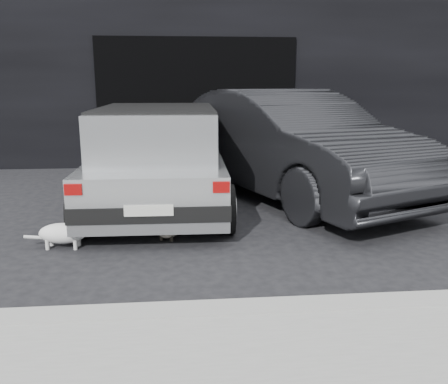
{
  "coord_description": "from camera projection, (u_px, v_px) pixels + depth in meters",
  "views": [
    {
      "loc": [
        0.65,
        -5.81,
        1.75
      ],
      "look_at": [
        1.13,
        -0.67,
        0.54
      ],
      "focal_mm": 38.0,
      "sensor_mm": 36.0,
      "label": 1
    }
  ],
  "objects": [
    {
      "name": "second_car",
      "position": [
        288.0,
        144.0,
        7.25
      ],
      "size": [
        3.49,
        5.22,
        1.63
      ],
      "primitive_type": "imported",
      "rotation": [
        0.0,
        0.0,
        0.39
      ],
      "color": "black",
      "rests_on": "ground"
    },
    {
      "name": "cat_siamese",
      "position": [
        169.0,
        228.0,
        5.38
      ],
      "size": [
        0.39,
        0.7,
        0.25
      ],
      "rotation": [
        0.0,
        0.0,
        2.81
      ],
      "color": "beige",
      "rests_on": "ground"
    },
    {
      "name": "silver_hatchback",
      "position": [
        159.0,
        153.0,
        6.56
      ],
      "size": [
        1.96,
        3.86,
        1.41
      ],
      "rotation": [
        0.0,
        0.0,
        -0.02
      ],
      "color": "#B0B3B5",
      "rests_on": "ground"
    },
    {
      "name": "ground",
      "position": [
        130.0,
        223.0,
        5.97
      ],
      "size": [
        80.0,
        80.0,
        0.0
      ],
      "primitive_type": "plane",
      "color": "black",
      "rests_on": "ground"
    },
    {
      "name": "curb",
      "position": [
        231.0,
        314.0,
        3.53
      ],
      "size": [
        18.0,
        0.25,
        0.12
      ],
      "primitive_type": "cube",
      "color": "gray",
      "rests_on": "ground"
    },
    {
      "name": "cat_white",
      "position": [
        66.0,
        232.0,
        5.06
      ],
      "size": [
        0.75,
        0.3,
        0.35
      ],
      "rotation": [
        0.0,
        0.0,
        -1.66
      ],
      "color": "white",
      "rests_on": "ground"
    },
    {
      "name": "building_facade",
      "position": [
        193.0,
        49.0,
        11.3
      ],
      "size": [
        34.0,
        4.0,
        5.0
      ],
      "primitive_type": "cube",
      "color": "black",
      "rests_on": "ground"
    },
    {
      "name": "garage_opening",
      "position": [
        197.0,
        103.0,
        9.63
      ],
      "size": [
        4.0,
        0.1,
        2.6
      ],
      "primitive_type": "cube",
      "color": "black",
      "rests_on": "ground"
    }
  ]
}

